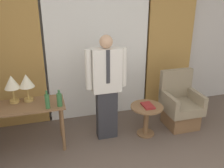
% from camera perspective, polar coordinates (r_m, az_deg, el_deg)
% --- Properties ---
extents(wall_back, '(10.00, 0.06, 2.70)m').
position_cam_1_polar(wall_back, '(4.66, -3.52, 8.87)').
color(wall_back, beige).
rests_on(wall_back, ground_plane).
extents(curtain_sheer_center, '(1.86, 0.06, 2.58)m').
position_cam_1_polar(curtain_sheer_center, '(4.55, -3.14, 7.79)').
color(curtain_sheer_center, white).
rests_on(curtain_sheer_center, ground_plane).
extents(curtain_drape_left, '(0.93, 0.06, 2.58)m').
position_cam_1_polar(curtain_drape_left, '(4.47, -21.45, 6.06)').
color(curtain_drape_left, '#B28442').
rests_on(curtain_drape_left, ground_plane).
extents(curtain_drape_right, '(0.93, 0.06, 2.58)m').
position_cam_1_polar(curtain_drape_right, '(5.05, 13.08, 8.67)').
color(curtain_drape_right, '#B28442').
rests_on(curtain_drape_right, ground_plane).
extents(desk, '(1.23, 0.53, 0.74)m').
position_cam_1_polar(desk, '(3.94, -19.77, -6.10)').
color(desk, brown).
rests_on(desk, ground_plane).
extents(table_lamp_left, '(0.22, 0.22, 0.43)m').
position_cam_1_polar(table_lamp_left, '(3.91, -21.93, 0.09)').
color(table_lamp_left, tan).
rests_on(table_lamp_left, desk).
extents(table_lamp_right, '(0.22, 0.22, 0.43)m').
position_cam_1_polar(table_lamp_right, '(3.89, -18.96, 0.40)').
color(table_lamp_right, tan).
rests_on(table_lamp_right, desk).
extents(bottle_near_edge, '(0.07, 0.07, 0.27)m').
position_cam_1_polar(bottle_near_edge, '(3.64, -14.57, -3.79)').
color(bottle_near_edge, '#336638').
rests_on(bottle_near_edge, desk).
extents(bottle_by_lamp, '(0.08, 0.08, 0.25)m').
position_cam_1_polar(bottle_by_lamp, '(3.67, -11.92, -3.49)').
color(bottle_by_lamp, '#336638').
rests_on(bottle_by_lamp, desk).
extents(person, '(0.65, 0.21, 1.71)m').
position_cam_1_polar(person, '(3.89, -1.27, -0.21)').
color(person, '#2D2D33').
rests_on(person, ground_plane).
extents(armchair, '(0.60, 0.62, 0.99)m').
position_cam_1_polar(armchair, '(4.63, 15.29, -5.03)').
color(armchair, brown).
rests_on(armchair, ground_plane).
extents(side_table, '(0.54, 0.54, 0.53)m').
position_cam_1_polar(side_table, '(4.22, 7.87, -7.10)').
color(side_table, brown).
rests_on(side_table, ground_plane).
extents(book, '(0.16, 0.26, 0.03)m').
position_cam_1_polar(book, '(4.13, 8.19, -4.91)').
color(book, maroon).
rests_on(book, side_table).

